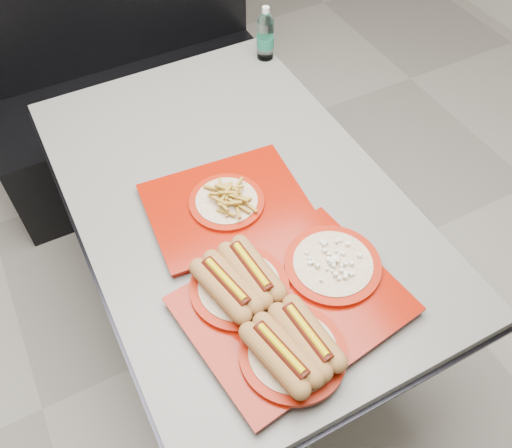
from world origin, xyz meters
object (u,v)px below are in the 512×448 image
water_bottle (265,36)px  booth_bench (132,88)px  tray_near (285,304)px  tray_far (227,203)px  diner_table (236,229)px

water_bottle → booth_bench: bearing=128.1°
tray_near → tray_far: 0.37m
diner_table → tray_far: 0.20m
water_bottle → diner_table: bearing=-125.6°
diner_table → booth_bench: (0.00, 1.09, -0.18)m
diner_table → booth_bench: bearing=90.0°
diner_table → water_bottle: size_ratio=7.03×
booth_bench → tray_far: bearing=-92.2°
booth_bench → water_bottle: booth_bench is taller
tray_far → tray_near: bearing=-93.0°
booth_bench → tray_far: size_ratio=2.88×
tray_near → water_bottle: size_ratio=2.81×
tray_far → water_bottle: size_ratio=2.32×
booth_bench → water_bottle: bearing=-51.9°
tray_near → diner_table: bearing=81.4°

